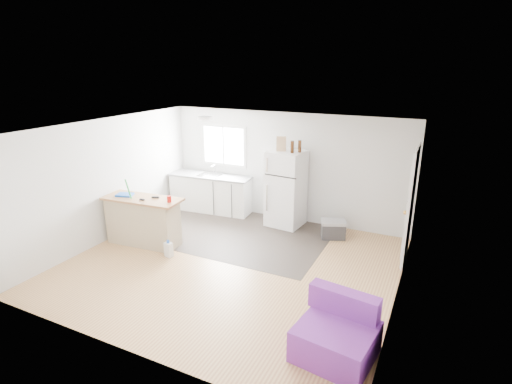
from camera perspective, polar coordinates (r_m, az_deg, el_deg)
room at (r=6.69m, az=-3.77°, el=-1.19°), size 5.51×5.01×2.41m
vinyl_zone at (r=8.47m, az=-3.73°, el=-5.66°), size 4.05×2.50×0.00m
window at (r=9.43m, az=-4.62°, el=6.63°), size 1.18×0.06×0.98m
interior_door at (r=7.44m, az=21.20°, el=-1.91°), size 0.11×0.92×2.10m
ceiling_fixture at (r=8.04m, az=-7.26°, el=10.45°), size 0.30×0.30×0.07m
kitchen_cabinets at (r=9.57m, az=-6.42°, el=-0.06°), size 2.03×0.79×1.16m
peninsula at (r=8.06m, az=-15.81°, el=-3.94°), size 1.58×0.71×0.94m
refrigerator at (r=8.58m, az=4.30°, el=0.47°), size 0.79×0.76×1.64m
cooler at (r=8.25m, az=10.96°, el=-5.22°), size 0.58×0.50×0.38m
purple_seat at (r=5.19m, az=11.49°, el=-19.38°), size 0.99×0.94×0.73m
cleaner_jug at (r=7.54m, az=-12.38°, el=-8.02°), size 0.16×0.13×0.32m
mop at (r=8.20m, az=-17.54°, el=-5.59°), size 0.23×0.38×1.36m
red_cup at (r=7.51m, az=-12.30°, el=-0.99°), size 0.09×0.09×0.12m
blue_tray at (r=8.12m, az=-18.24°, el=-0.37°), size 0.35×0.30×0.04m
tool_a at (r=7.81m, az=-14.16°, el=-0.73°), size 0.15×0.10×0.03m
tool_b at (r=7.76m, az=-15.97°, el=-1.04°), size 0.10×0.05×0.03m
cardboard_box at (r=8.35m, az=3.63°, el=6.88°), size 0.22×0.16×0.30m
bottle_left at (r=8.18m, az=5.20°, el=6.43°), size 0.09×0.09×0.25m
bottle_right at (r=8.26m, az=6.26°, el=6.51°), size 0.08×0.08×0.25m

